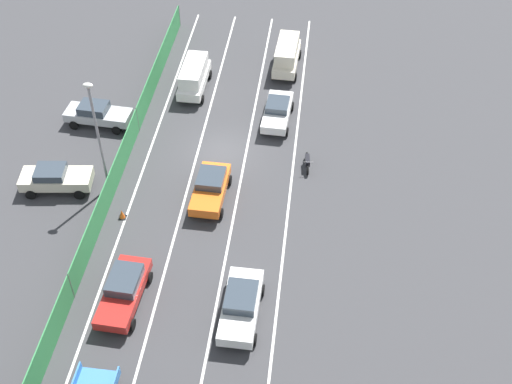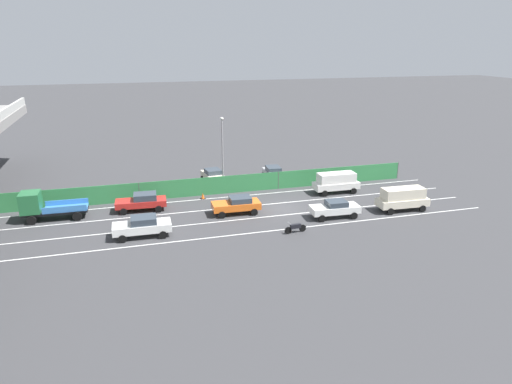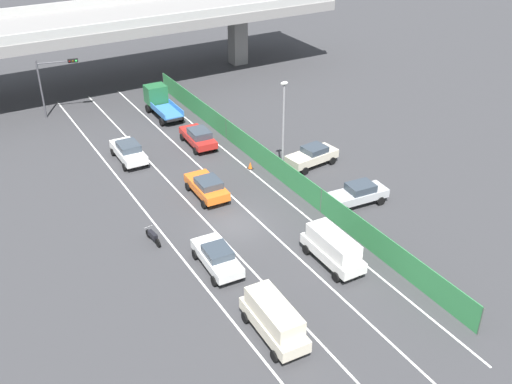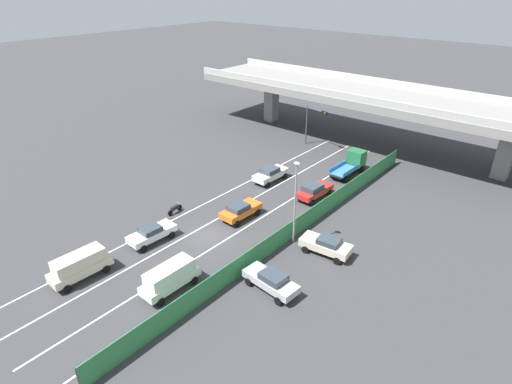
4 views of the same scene
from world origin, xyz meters
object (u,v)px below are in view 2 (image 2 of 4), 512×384
Objects in this scene: flatbed_truck_blue at (42,206)px; car_sedan_red at (142,201)px; parked_wagon_silver at (274,173)px; car_sedan_white at (335,208)px; traffic_cone at (203,196)px; car_van_cream at (403,198)px; car_hatchback_white at (142,226)px; car_van_white at (336,182)px; motorcycle at (295,228)px; street_lamp at (222,148)px; car_taxi_orange at (237,204)px; parked_sedan_cream at (214,176)px.

car_sedan_red is at bearing -89.35° from flatbed_truck_blue.
parked_wagon_silver is at bearing -68.69° from car_sedan_red.
car_sedan_white is 0.82× the size of flatbed_truck_blue.
car_sedan_white reaches higher than traffic_cone.
car_van_cream reaches higher than car_sedan_red.
car_sedan_white is 0.93× the size of car_van_cream.
car_hatchback_white reaches higher than traffic_cone.
car_van_white reaches higher than motorcycle.
car_van_white reaches higher than car_sedan_white.
street_lamp reaches higher than flatbed_truck_blue.
motorcycle is 0.42× the size of parked_wagon_silver.
car_hatchback_white is at bearing 109.32° from car_taxi_orange.
car_hatchback_white is at bearing 88.84° from car_sedan_white.
motorcycle is 15.97m from parked_sedan_cream.
car_van_white is at bearing -119.45° from parked_sedan_cream.
street_lamp is 12.65× the size of traffic_cone.
car_sedan_red is (6.27, -0.28, -0.02)m from car_hatchback_white.
traffic_cone is (-1.53, 2.45, -4.45)m from street_lamp.
car_hatchback_white is 1.03× the size of parked_sedan_cream.
car_van_white is 2.45× the size of motorcycle.
car_sedan_red is at bearing -2.54° from car_hatchback_white.
traffic_cone is (5.03, 2.32, -0.60)m from car_taxi_orange.
car_van_cream is 20.26m from parked_sedan_cream.
car_van_cream is 0.88× the size of flatbed_truck_blue.
flatbed_truck_blue is 14.77m from traffic_cone.
car_sedan_white is 13.52m from traffic_cone.
parked_sedan_cream is (6.58, -16.65, -0.42)m from flatbed_truck_blue.
car_hatchback_white is 1.00× the size of parked_wagon_silver.
street_lamp is at bearing -1.06° from car_taxi_orange.
parked_wagon_silver is (12.40, 1.76, 0.03)m from car_sedan_white.
car_van_cream is at bearing -78.71° from motorcycle.
car_taxi_orange is at bearing 105.24° from car_van_white.
car_van_white is 1.02× the size of parked_wagon_silver.
car_hatchback_white is 10.37m from flatbed_truck_blue.
parked_wagon_silver is 0.59× the size of street_lamp.
parked_wagon_silver is (14.80, -2.92, 0.43)m from motorcycle.
car_van_white is at bearing -90.39° from car_sedan_red.
traffic_cone is (8.39, 10.58, -0.58)m from car_sedan_white.
car_sedan_red is 2.43× the size of motorcycle.
car_sedan_white is at bearing -91.16° from car_hatchback_white.
parked_sedan_cream is at bearing 13.99° from motorcycle.
parked_wagon_silver is at bearing 8.08° from car_sedan_white.
motorcycle is (-2.40, 4.69, -0.41)m from car_sedan_white.
car_hatchback_white reaches higher than car_sedan_red.
flatbed_truck_blue is (6.17, 8.32, 0.41)m from car_hatchback_white.
car_van_white is 0.87× the size of flatbed_truck_blue.
car_sedan_red is 7.57× the size of traffic_cone.
motorcycle is at bearing -148.20° from car_taxi_orange.
car_van_cream is 1.02× the size of car_van_white.
car_hatchback_white is at bearing 88.94° from car_van_cream.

